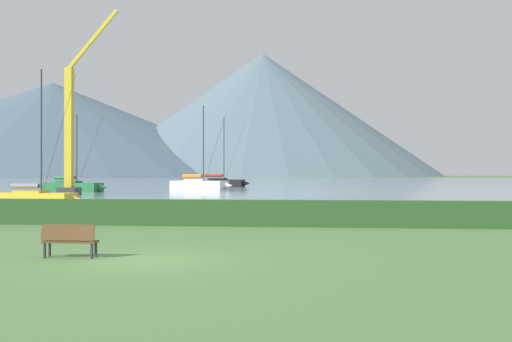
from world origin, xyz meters
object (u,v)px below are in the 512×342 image
sailboat_slip_4 (200,184)px  park_bench_near_path (69,239)px  sailboat_slip_2 (36,198)px  sailboat_slip_3 (221,182)px  sailboat_slip_5 (73,186)px  dock_crane (71,136)px

sailboat_slip_4 → park_bench_near_path: (9.37, -66.48, -0.24)m
sailboat_slip_2 → sailboat_slip_4: size_ratio=0.85×
sailboat_slip_3 → sailboat_slip_5: sailboat_slip_3 is taller
park_bench_near_path → sailboat_slip_2: bearing=116.4°
sailboat_slip_2 → park_bench_near_path: 29.14m
sailboat_slip_5 → dock_crane: bearing=-60.8°
sailboat_slip_5 → dock_crane: dock_crane is taller
sailboat_slip_3 → sailboat_slip_4: sailboat_slip_4 is taller
sailboat_slip_3 → sailboat_slip_4: bearing=-83.5°
sailboat_slip_2 → sailboat_slip_5: 31.18m
sailboat_slip_3 → sailboat_slip_2: bearing=-87.0°
sailboat_slip_3 → sailboat_slip_4: 16.45m
park_bench_near_path → dock_crane: (-19.58, 46.43, 5.79)m
sailboat_slip_4 → sailboat_slip_2: bearing=-77.0°
park_bench_near_path → sailboat_slip_5: bearing=111.5°
sailboat_slip_4 → park_bench_near_path: sailboat_slip_4 is taller
sailboat_slip_3 → sailboat_slip_5: bearing=-109.7°
sailboat_slip_2 → dock_crane: 22.24m
sailboat_slip_2 → sailboat_slip_4: 40.87m
sailboat_slip_5 → park_bench_near_path: 60.11m
sailboat_slip_5 → dock_crane: size_ratio=0.48×
sailboat_slip_3 → dock_crane: (-10.50, -36.49, 5.55)m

